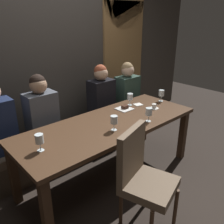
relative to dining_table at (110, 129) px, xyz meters
name	(u,v)px	position (x,y,z in m)	size (l,w,h in m)	color
ground	(110,176)	(0.00, 0.00, -0.65)	(9.00, 9.00, 0.00)	black
back_wall_tiled	(50,45)	(0.00, 1.22, 0.85)	(6.00, 0.12, 3.00)	#423D38
arched_door	(123,47)	(1.35, 1.15, 0.71)	(0.90, 0.05, 2.55)	olive
dining_table	(110,129)	(0.00, 0.00, 0.00)	(2.20, 0.84, 0.74)	#412B1C
banquette_bench	(77,140)	(0.00, 0.70, -0.42)	(2.50, 0.44, 0.45)	#40352A
chair_near_side	(142,174)	(-0.26, -0.72, -0.09)	(0.55, 0.55, 0.98)	#4C3321
diner_bearded	(41,110)	(-0.50, 0.68, 0.18)	(0.36, 0.24, 0.81)	#4C515B
diner_far_end	(101,93)	(0.46, 0.70, 0.17)	(0.36, 0.24, 0.79)	black
diner_near_end	(127,88)	(0.98, 0.68, 0.16)	(0.36, 0.24, 0.76)	#2D473D
wine_glass_far_right	(114,120)	(-0.10, -0.18, 0.20)	(0.08, 0.08, 0.16)	silver
wine_glass_end_right	(161,93)	(1.02, 0.05, 0.20)	(0.08, 0.08, 0.16)	silver
wine_glass_far_left	(130,97)	(0.58, 0.24, 0.20)	(0.08, 0.08, 0.16)	silver
wine_glass_center_front	(149,112)	(0.35, -0.28, 0.20)	(0.08, 0.08, 0.16)	silver
wine_glass_center_back	(39,139)	(-0.87, -0.03, 0.20)	(0.08, 0.08, 0.16)	silver
espresso_cup	(154,107)	(0.72, -0.07, 0.11)	(0.12, 0.12, 0.06)	white
dessert_plate	(125,108)	(0.42, 0.18, 0.10)	(0.19, 0.19, 0.05)	white
folded_napkin	(138,105)	(0.67, 0.17, 0.09)	(0.11, 0.10, 0.01)	silver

